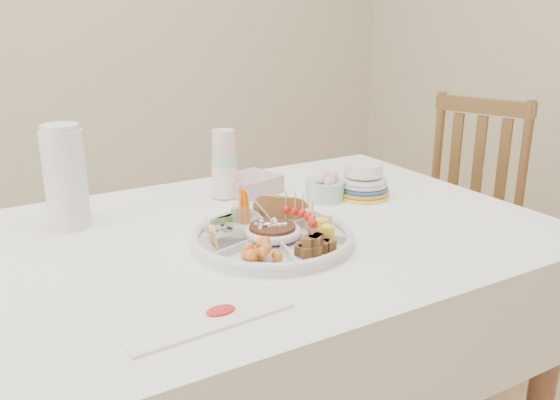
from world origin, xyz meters
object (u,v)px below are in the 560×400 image
party_tray (272,235)px  thermos (65,176)px  chair (455,232)px  dining_table (249,363)px  plate_stack (363,180)px

party_tray → thermos: thermos is taller
chair → thermos: size_ratio=3.63×
dining_table → plate_stack: bearing=11.2°
dining_table → party_tray: size_ratio=4.00×
thermos → plate_stack: thermos is taller
chair → thermos: bearing=157.2°
dining_table → thermos: (-0.37, 0.27, 0.51)m
dining_table → party_tray: (0.02, -0.10, 0.40)m
plate_stack → dining_table: bearing=-168.8°
dining_table → thermos: bearing=144.0°
dining_table → thermos: size_ratio=5.63×
dining_table → chair: 1.03m
chair → plate_stack: (-0.56, -0.14, 0.32)m
chair → party_tray: chair is taller
party_tray → thermos: size_ratio=1.41×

